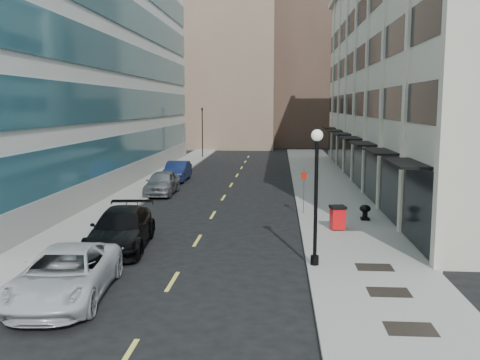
# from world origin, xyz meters

# --- Properties ---
(ground) EXTENTS (160.00, 160.00, 0.00)m
(ground) POSITION_xyz_m (0.00, 0.00, 0.00)
(ground) COLOR black
(ground) RESTS_ON ground
(sidewalk_right) EXTENTS (5.00, 80.00, 0.15)m
(sidewalk_right) POSITION_xyz_m (7.50, 20.00, 0.07)
(sidewalk_right) COLOR gray
(sidewalk_right) RESTS_ON ground
(sidewalk_left) EXTENTS (3.00, 80.00, 0.15)m
(sidewalk_left) POSITION_xyz_m (-6.50, 20.00, 0.07)
(sidewalk_left) COLOR gray
(sidewalk_left) RESTS_ON ground
(building_right) EXTENTS (15.30, 46.50, 18.25)m
(building_right) POSITION_xyz_m (16.94, 26.99, 8.99)
(building_right) COLOR #BFB7A2
(building_right) RESTS_ON ground
(building_left) EXTENTS (16.14, 46.00, 20.00)m
(building_left) POSITION_xyz_m (-15.95, 27.00, 9.99)
(building_left) COLOR beige
(building_left) RESTS_ON ground
(skyline_tan_near) EXTENTS (14.00, 18.00, 28.00)m
(skyline_tan_near) POSITION_xyz_m (-4.00, 68.00, 14.00)
(skyline_tan_near) COLOR #7F6A53
(skyline_tan_near) RESTS_ON ground
(skyline_brown) EXTENTS (12.00, 16.00, 34.00)m
(skyline_brown) POSITION_xyz_m (8.00, 72.00, 17.00)
(skyline_brown) COLOR #4F3A2F
(skyline_brown) RESTS_ON ground
(skyline_tan_far) EXTENTS (12.00, 14.00, 22.00)m
(skyline_tan_far) POSITION_xyz_m (-14.00, 78.00, 11.00)
(skyline_tan_far) COLOR #7F6A53
(skyline_tan_far) RESTS_ON ground
(skyline_stone) EXTENTS (10.00, 14.00, 20.00)m
(skyline_stone) POSITION_xyz_m (18.00, 66.00, 10.00)
(skyline_stone) COLOR #BFB7A2
(skyline_stone) RESTS_ON ground
(grate_near) EXTENTS (1.40, 1.00, 0.01)m
(grate_near) POSITION_xyz_m (7.60, -2.00, 0.15)
(grate_near) COLOR black
(grate_near) RESTS_ON sidewalk_right
(grate_mid) EXTENTS (1.40, 1.00, 0.01)m
(grate_mid) POSITION_xyz_m (7.60, 1.00, 0.15)
(grate_mid) COLOR black
(grate_mid) RESTS_ON sidewalk_right
(grate_far) EXTENTS (1.40, 1.00, 0.01)m
(grate_far) POSITION_xyz_m (7.60, 3.80, 0.15)
(grate_far) COLOR black
(grate_far) RESTS_ON sidewalk_right
(road_centerline) EXTENTS (0.15, 68.20, 0.01)m
(road_centerline) POSITION_xyz_m (0.00, 17.00, 0.01)
(road_centerline) COLOR #D8CC4C
(road_centerline) RESTS_ON ground
(traffic_signal) EXTENTS (0.66, 0.66, 6.98)m
(traffic_signal) POSITION_xyz_m (-5.50, 48.00, 5.72)
(traffic_signal) COLOR black
(traffic_signal) RESTS_ON ground
(car_white_van) EXTENTS (3.31, 6.25, 1.68)m
(car_white_van) POSITION_xyz_m (-3.20, 0.01, 0.84)
(car_white_van) COLOR silver
(car_white_van) RESTS_ON ground
(car_black_pickup) EXTENTS (3.02, 6.28, 1.76)m
(car_black_pickup) POSITION_xyz_m (-3.20, 6.41, 0.88)
(car_black_pickup) COLOR black
(car_black_pickup) RESTS_ON ground
(car_silver_sedan) EXTENTS (2.08, 5.05, 1.71)m
(car_silver_sedan) POSITION_xyz_m (-4.57, 21.00, 0.86)
(car_silver_sedan) COLOR gray
(car_silver_sedan) RESTS_ON ground
(car_blue_sedan) EXTENTS (1.76, 5.04, 1.66)m
(car_blue_sedan) POSITION_xyz_m (-4.80, 28.00, 0.83)
(car_blue_sedan) COLOR #131F49
(car_blue_sedan) RESTS_ON ground
(trash_bin) EXTENTS (0.87, 0.91, 1.23)m
(trash_bin) POSITION_xyz_m (6.84, 10.15, 0.81)
(trash_bin) COLOR red
(trash_bin) RESTS_ON sidewalk_right
(lamppost) EXTENTS (0.45, 0.45, 5.46)m
(lamppost) POSITION_xyz_m (5.30, 4.00, 3.36)
(lamppost) COLOR black
(lamppost) RESTS_ON sidewalk_right
(sign_post) EXTENTS (0.30, 0.12, 2.60)m
(sign_post) POSITION_xyz_m (5.30, 14.08, 1.81)
(sign_post) COLOR slate
(sign_post) RESTS_ON sidewalk_right
(urn_planter) EXTENTS (0.61, 0.61, 0.84)m
(urn_planter) POSITION_xyz_m (8.60, 12.60, 0.66)
(urn_planter) COLOR black
(urn_planter) RESTS_ON sidewalk_right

